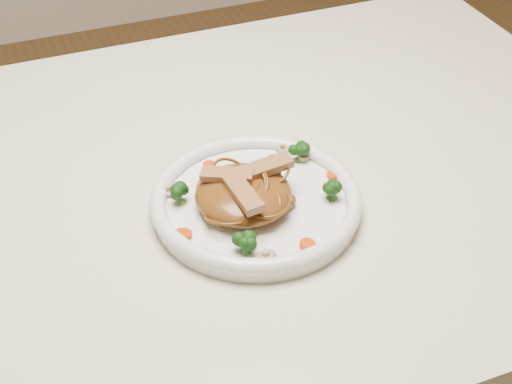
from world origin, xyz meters
name	(u,v)px	position (x,y,z in m)	size (l,w,h in m)	color
table	(218,234)	(0.00, 0.00, 0.65)	(1.20, 0.80, 0.75)	beige
plate	(256,206)	(0.02, -0.08, 0.76)	(0.25, 0.25, 0.02)	white
noodle_mound	(244,194)	(0.01, -0.08, 0.78)	(0.12, 0.12, 0.04)	brown
chicken_a	(264,168)	(0.04, -0.07, 0.81)	(0.07, 0.02, 0.01)	#A2754C
chicken_b	(227,175)	(-0.01, -0.07, 0.80)	(0.06, 0.02, 0.01)	#A2754C
chicken_c	(243,193)	(0.00, -0.11, 0.81)	(0.07, 0.02, 0.01)	#A2754C
broccoli_0	(298,152)	(0.10, -0.03, 0.78)	(0.02, 0.02, 0.03)	#12420D
broccoli_1	(180,192)	(-0.06, -0.05, 0.78)	(0.03, 0.03, 0.03)	#12420D
broccoli_2	(245,243)	(-0.02, -0.16, 0.78)	(0.02, 0.02, 0.03)	#12420D
broccoli_3	(333,189)	(0.11, -0.11, 0.78)	(0.02, 0.02, 0.03)	#12420D
carrot_0	(274,160)	(0.08, -0.02, 0.77)	(0.02, 0.02, 0.01)	#CA3D07
carrot_1	(183,235)	(-0.08, -0.11, 0.77)	(0.02, 0.02, 0.01)	#CA3D07
carrot_2	(333,175)	(0.13, -0.07, 0.77)	(0.02, 0.02, 0.01)	#CA3D07
carrot_3	(209,165)	(-0.01, 0.00, 0.77)	(0.02, 0.02, 0.01)	#CA3D07
carrot_4	(308,245)	(0.05, -0.18, 0.77)	(0.02, 0.02, 0.01)	#CA3D07
mushroom_0	(266,256)	(0.00, -0.18, 0.77)	(0.02, 0.02, 0.01)	#BBAC8C
mushroom_1	(303,156)	(0.11, -0.02, 0.77)	(0.02, 0.02, 0.01)	#BBAC8C
mushroom_2	(168,191)	(-0.07, -0.03, 0.77)	(0.02, 0.02, 0.01)	#BBAC8C
mushroom_3	(282,149)	(0.09, 0.00, 0.77)	(0.02, 0.02, 0.01)	#BBAC8C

